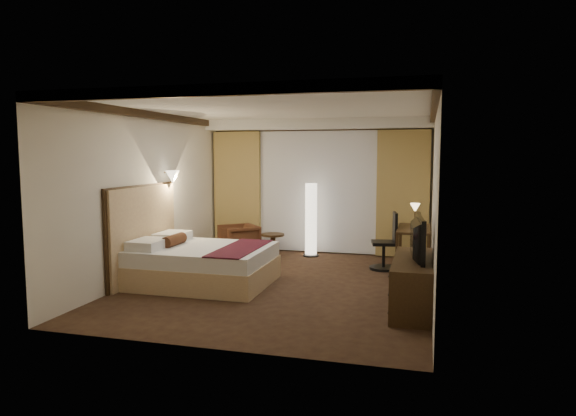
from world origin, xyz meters
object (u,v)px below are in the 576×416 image
(desk, at_px, (413,249))
(dresser, at_px, (413,283))
(side_table, at_px, (273,246))
(floor_lamp, at_px, (311,220))
(armchair, at_px, (239,239))
(office_chair, at_px, (384,241))
(bed, at_px, (204,265))
(television, at_px, (412,235))

(desk, distance_m, dresser, 2.25)
(side_table, distance_m, floor_lamp, 0.92)
(side_table, bearing_deg, dresser, -43.75)
(armchair, bearing_deg, office_chair, 41.07)
(desk, relative_size, dresser, 0.71)
(bed, relative_size, side_table, 4.18)
(bed, bearing_deg, armchair, 96.18)
(armchair, relative_size, side_table, 1.43)
(side_table, bearing_deg, television, -44.07)
(dresser, height_order, television, television)
(armchair, bearing_deg, dresser, 11.80)
(side_table, relative_size, office_chair, 0.48)
(armchair, distance_m, desk, 3.37)
(desk, height_order, dresser, desk)
(armchair, distance_m, dresser, 4.29)
(desk, bearing_deg, bed, -150.03)
(floor_lamp, height_order, dresser, floor_lamp)
(floor_lamp, relative_size, desk, 1.21)
(armchair, relative_size, floor_lamp, 0.48)
(office_chair, relative_size, television, 0.94)
(side_table, bearing_deg, desk, -7.04)
(armchair, xyz_separation_m, dresser, (3.41, -2.61, -0.02))
(office_chair, bearing_deg, armchair, 161.57)
(floor_lamp, xyz_separation_m, television, (2.01, -3.01, 0.24))
(bed, distance_m, dresser, 3.20)
(bed, bearing_deg, dresser, -8.04)
(floor_lamp, relative_size, office_chair, 1.44)
(office_chair, relative_size, dresser, 0.60)
(armchair, relative_size, desk, 0.58)
(armchair, relative_size, television, 0.65)
(side_table, xyz_separation_m, dresser, (2.69, -2.57, 0.09))
(bed, height_order, office_chair, office_chair)
(floor_lamp, bearing_deg, side_table, -146.30)
(armchair, xyz_separation_m, side_table, (0.72, -0.03, -0.10))
(armchair, xyz_separation_m, floor_lamp, (1.37, 0.40, 0.38))
(bed, xyz_separation_m, floor_lamp, (1.13, 2.56, 0.43))
(bed, relative_size, dresser, 1.20)
(armchair, distance_m, floor_lamp, 1.47)
(dresser, bearing_deg, television, 180.00)
(desk, height_order, office_chair, office_chair)
(bed, height_order, side_table, bed)
(desk, relative_size, office_chair, 1.19)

